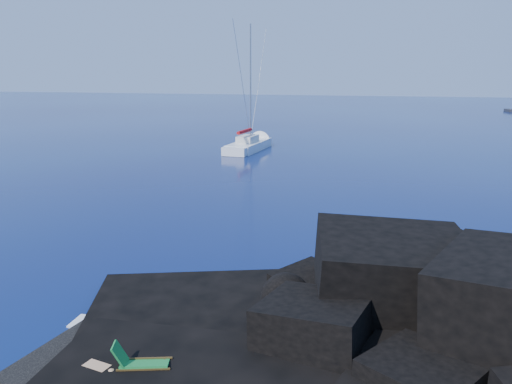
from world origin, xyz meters
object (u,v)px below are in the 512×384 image
(sailboat, at_px, (249,150))
(distant_boat_a, at_px, (509,112))
(sunbather, at_px, (97,369))
(deck_chair, at_px, (144,357))

(sailboat, xyz_separation_m, distant_boat_a, (38.66, 75.70, 0.00))
(sailboat, bearing_deg, sunbather, -76.13)
(sailboat, bearing_deg, distant_boat_a, 64.13)
(sailboat, bearing_deg, deck_chair, -74.45)
(deck_chair, relative_size, distant_boat_a, 0.35)
(deck_chair, relative_size, sunbather, 0.75)
(sailboat, distance_m, distant_boat_a, 85.00)
(deck_chair, bearing_deg, sunbather, 178.35)
(distant_boat_a, bearing_deg, deck_chair, -110.29)
(sailboat, xyz_separation_m, sunbather, (9.62, -42.73, 0.54))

